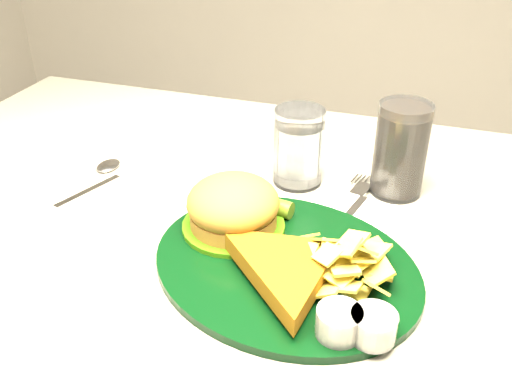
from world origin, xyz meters
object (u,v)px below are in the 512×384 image
water_glass (299,147)px  dinner_plate (286,243)px  cola_glass (400,150)px  fork_napkin (347,215)px

water_glass → dinner_plate: bearing=-79.0°
cola_glass → fork_napkin: 0.13m
water_glass → fork_napkin: (0.09, -0.08, -0.05)m
cola_glass → dinner_plate: bearing=-114.5°
dinner_plate → water_glass: bearing=120.7°
fork_napkin → cola_glass: bearing=73.6°
dinner_plate → water_glass: 0.22m
water_glass → cola_glass: 0.15m
water_glass → cola_glass: cola_glass is taller
dinner_plate → cola_glass: (0.10, 0.23, 0.03)m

